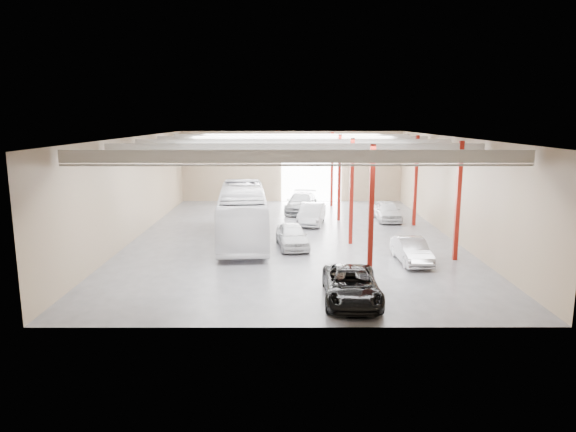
{
  "coord_description": "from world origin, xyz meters",
  "views": [
    {
      "loc": [
        -0.43,
        -35.35,
        8.24
      ],
      "look_at": [
        -0.38,
        -3.67,
        2.2
      ],
      "focal_mm": 32.0,
      "sensor_mm": 36.0,
      "label": 1
    }
  ],
  "objects_px": {
    "coach_bus": "(242,213)",
    "black_sedan": "(351,285)",
    "car_right_near": "(411,250)",
    "car_row_c": "(301,203)",
    "car_row_b": "(312,214)",
    "car_right_far": "(387,211)",
    "car_row_a": "(292,236)"
  },
  "relations": [
    {
      "from": "car_right_near",
      "to": "coach_bus",
      "type": "bearing_deg",
      "value": 148.06
    },
    {
      "from": "black_sedan",
      "to": "car_row_b",
      "type": "xyz_separation_m",
      "value": [
        -0.99,
        17.5,
        0.06
      ]
    },
    {
      "from": "car_row_a",
      "to": "coach_bus",
      "type": "bearing_deg",
      "value": 138.79
    },
    {
      "from": "car_row_c",
      "to": "coach_bus",
      "type": "bearing_deg",
      "value": -103.07
    },
    {
      "from": "coach_bus",
      "to": "car_row_c",
      "type": "height_order",
      "value": "coach_bus"
    },
    {
      "from": "car_row_a",
      "to": "car_row_c",
      "type": "xyz_separation_m",
      "value": [
        0.93,
        12.7,
        0.08
      ]
    },
    {
      "from": "black_sedan",
      "to": "car_right_near",
      "type": "xyz_separation_m",
      "value": [
        4.28,
        6.44,
        -0.04
      ]
    },
    {
      "from": "car_right_near",
      "to": "car_right_far",
      "type": "relative_size",
      "value": 0.93
    },
    {
      "from": "black_sedan",
      "to": "car_row_c",
      "type": "distance_m",
      "value": 22.76
    },
    {
      "from": "car_row_c",
      "to": "car_row_a",
      "type": "bearing_deg",
      "value": -84.82
    },
    {
      "from": "car_right_far",
      "to": "car_right_near",
      "type": "bearing_deg",
      "value": -93.77
    },
    {
      "from": "car_row_c",
      "to": "car_right_far",
      "type": "xyz_separation_m",
      "value": [
        6.95,
        -3.76,
        -0.06
      ]
    },
    {
      "from": "coach_bus",
      "to": "car_right_far",
      "type": "xyz_separation_m",
      "value": [
        11.27,
        6.7,
        -1.04
      ]
    },
    {
      "from": "car_row_b",
      "to": "car_row_a",
      "type": "bearing_deg",
      "value": -91.95
    },
    {
      "from": "coach_bus",
      "to": "black_sedan",
      "type": "distance_m",
      "value": 13.67
    },
    {
      "from": "car_row_a",
      "to": "car_right_far",
      "type": "xyz_separation_m",
      "value": [
        7.88,
        8.94,
        0.02
      ]
    },
    {
      "from": "black_sedan",
      "to": "car_row_a",
      "type": "bearing_deg",
      "value": 106.45
    },
    {
      "from": "coach_bus",
      "to": "car_right_near",
      "type": "relative_size",
      "value": 3.03
    },
    {
      "from": "coach_bus",
      "to": "black_sedan",
      "type": "height_order",
      "value": "coach_bus"
    },
    {
      "from": "car_right_near",
      "to": "car_right_far",
      "type": "height_order",
      "value": "car_right_far"
    },
    {
      "from": "black_sedan",
      "to": "car_right_near",
      "type": "bearing_deg",
      "value": 58.23
    },
    {
      "from": "black_sedan",
      "to": "car_row_a",
      "type": "xyz_separation_m",
      "value": [
        -2.61,
        10.0,
        0.02
      ]
    },
    {
      "from": "car_row_b",
      "to": "car_right_far",
      "type": "bearing_deg",
      "value": 23.14
    },
    {
      "from": "car_row_c",
      "to": "car_row_b",
      "type": "bearing_deg",
      "value": -73.12
    },
    {
      "from": "car_right_far",
      "to": "car_row_c",
      "type": "bearing_deg",
      "value": 152.33
    },
    {
      "from": "coach_bus",
      "to": "car_row_b",
      "type": "height_order",
      "value": "coach_bus"
    },
    {
      "from": "car_right_near",
      "to": "black_sedan",
      "type": "bearing_deg",
      "value": -126.13
    },
    {
      "from": "black_sedan",
      "to": "car_right_near",
      "type": "relative_size",
      "value": 1.25
    },
    {
      "from": "coach_bus",
      "to": "car_right_near",
      "type": "xyz_separation_m",
      "value": [
        10.28,
        -5.8,
        -1.12
      ]
    },
    {
      "from": "coach_bus",
      "to": "car_row_a",
      "type": "height_order",
      "value": "coach_bus"
    },
    {
      "from": "car_row_c",
      "to": "black_sedan",
      "type": "bearing_deg",
      "value": -76.4
    },
    {
      "from": "coach_bus",
      "to": "black_sedan",
      "type": "relative_size",
      "value": 2.43
    }
  ]
}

